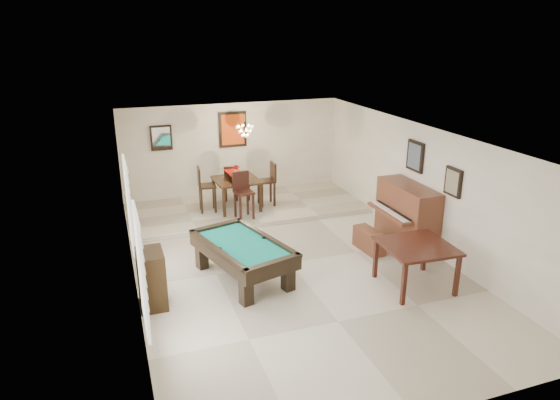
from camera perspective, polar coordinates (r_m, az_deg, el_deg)
ground_plane at (r=10.16m, az=1.13°, el=-7.25°), size 6.00×9.00×0.02m
wall_back at (r=13.78m, az=-5.40°, el=5.62°), size 6.00×0.04×2.60m
wall_front at (r=6.05m, az=16.67°, el=-13.74°), size 6.00×0.04×2.60m
wall_left at (r=9.10m, az=-16.82°, el=-2.33°), size 0.04×9.00×2.60m
wall_right at (r=11.01m, az=15.98°, el=1.47°), size 0.04×9.00×2.60m
ceiling at (r=9.30m, az=1.23°, el=7.32°), size 6.00×9.00×0.04m
dining_step at (r=12.98m, az=-3.87°, el=-0.92°), size 6.00×2.50×0.12m
window_left_front at (r=7.05m, az=-15.60°, el=-7.78°), size 0.06×1.00×1.70m
window_left_rear at (r=9.64m, az=-16.91°, el=-0.51°), size 0.06×1.00×1.70m
pool_table at (r=9.45m, az=-4.25°, el=-6.98°), size 1.68×2.35×0.71m
square_table at (r=9.44m, az=15.18°, el=-7.24°), size 1.26×1.26×0.83m
upright_piano at (r=10.97m, az=13.58°, el=-1.83°), size 0.91×1.63×1.36m
piano_bench at (r=10.78m, az=10.16°, el=-4.55°), size 0.39×0.85×0.46m
apothecary_chest at (r=8.78m, az=-14.46°, el=-8.70°), size 0.44×0.66×0.99m
dining_table at (r=12.68m, az=-4.97°, el=0.98°), size 1.14×1.14×0.90m
flower_vase at (r=12.51m, az=-5.05°, el=3.48°), size 0.17×0.17×0.25m
dining_chair_south at (r=11.96m, az=-4.14°, el=0.46°), size 0.47×0.47×1.12m
dining_chair_north at (r=13.33m, az=-5.68°, el=2.01°), size 0.40×0.40×0.96m
dining_chair_west at (r=12.53m, az=-8.32°, el=1.21°), size 0.46×0.46×1.14m
dining_chair_east at (r=12.85m, az=-1.57°, el=1.83°), size 0.42×0.42×1.12m
chandelier at (r=12.36m, az=-4.03°, el=8.36°), size 0.44×0.44×0.60m
back_painting at (r=13.62m, az=-5.43°, el=8.04°), size 0.75×0.06×0.95m
back_mirror at (r=13.32m, az=-13.42°, el=6.91°), size 0.55×0.06×0.65m
right_picture_upper at (r=11.07m, az=15.21°, el=4.86°), size 0.06×0.55×0.65m
right_picture_lower at (r=10.12m, az=19.19°, el=1.96°), size 0.06×0.45×0.55m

